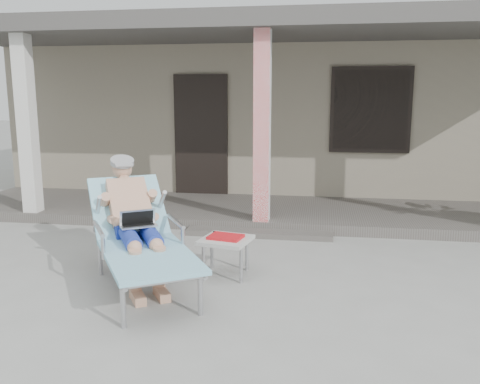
# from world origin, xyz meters

# --- Properties ---
(ground) EXTENTS (60.00, 60.00, 0.00)m
(ground) POSITION_xyz_m (0.00, 0.00, 0.00)
(ground) COLOR #9E9E99
(ground) RESTS_ON ground
(house) EXTENTS (10.40, 5.40, 3.30)m
(house) POSITION_xyz_m (0.00, 6.50, 1.67)
(house) COLOR gray
(house) RESTS_ON ground
(porch_deck) EXTENTS (10.00, 2.00, 0.15)m
(porch_deck) POSITION_xyz_m (0.00, 3.00, 0.07)
(porch_deck) COLOR #605B56
(porch_deck) RESTS_ON ground
(porch_overhang) EXTENTS (10.00, 2.30, 2.85)m
(porch_overhang) POSITION_xyz_m (0.00, 2.95, 2.79)
(porch_overhang) COLOR silver
(porch_overhang) RESTS_ON porch_deck
(porch_step) EXTENTS (2.00, 0.30, 0.07)m
(porch_step) POSITION_xyz_m (0.00, 1.85, 0.04)
(porch_step) COLOR #605B56
(porch_step) RESTS_ON ground
(lounger) EXTENTS (1.69, 2.07, 1.33)m
(lounger) POSITION_xyz_m (-1.01, -0.06, 0.82)
(lounger) COLOR #B7B7BC
(lounger) RESTS_ON ground
(side_table) EXTENTS (0.58, 0.58, 0.44)m
(side_table) POSITION_xyz_m (-0.16, 0.27, 0.37)
(side_table) COLOR beige
(side_table) RESTS_ON ground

